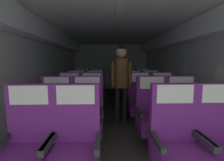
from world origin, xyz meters
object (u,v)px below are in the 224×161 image
at_px(seat_d_left_aisle, 95,94).
at_px(seat_e_right_aisle, 144,88).
at_px(seat_c_right_window, 140,102).
at_px(seat_d_left_window, 77,94).
at_px(seat_a_left_window, 27,147).
at_px(seat_c_left_aisle, 92,102).
at_px(seat_c_left_window, 69,102).
at_px(seat_e_right_window, 129,88).
at_px(seat_a_right_window, 177,145).
at_px(seat_e_left_window, 82,88).
at_px(seat_b_right_window, 153,116).
at_px(seat_c_right_aisle, 163,101).
at_px(seat_b_left_window, 56,117).
at_px(seat_b_right_aisle, 182,115).
at_px(seat_d_right_window, 133,93).
at_px(seat_a_left_aisle, 75,147).
at_px(seat_d_right_aisle, 151,93).
at_px(seat_e_left_aisle, 97,88).
at_px(seat_a_right_aisle, 222,144).
at_px(flight_attendant, 121,76).

xyz_separation_m(seat_d_left_aisle, seat_e_right_aisle, (1.56, 0.85, 0.00)).
bearing_deg(seat_c_right_window, seat_d_left_window, 150.65).
xyz_separation_m(seat_a_left_window, seat_c_left_aisle, (0.49, 1.76, 0.00)).
distance_m(seat_c_left_window, seat_e_right_window, 2.33).
height_order(seat_a_right_window, seat_e_left_window, same).
distance_m(seat_b_right_window, seat_c_right_aisle, 1.01).
distance_m(seat_d_left_window, seat_e_right_window, 1.78).
bearing_deg(seat_e_right_aisle, seat_b_left_window, -127.83).
bearing_deg(seat_a_left_window, seat_b_right_aisle, 23.39).
height_order(seat_b_left_window, seat_c_left_window, same).
relative_size(seat_b_right_window, seat_c_right_window, 1.00).
distance_m(seat_a_right_window, seat_e_left_window, 3.84).
relative_size(seat_c_right_aisle, seat_d_left_aisle, 1.00).
bearing_deg(seat_d_left_aisle, seat_a_right_window, -68.30).
height_order(seat_c_left_window, seat_d_right_window, same).
height_order(seat_d_left_window, seat_d_right_window, same).
bearing_deg(seat_a_left_aisle, seat_d_right_aisle, 59.89).
bearing_deg(seat_a_right_window, seat_e_left_aisle, 106.57).
bearing_deg(seat_c_left_window, seat_e_left_aisle, 74.27).
bearing_deg(seat_d_right_aisle, seat_d_right_window, -178.98).
bearing_deg(seat_e_left_window, seat_a_right_window, -66.35).
relative_size(seat_c_right_window, seat_d_right_aisle, 1.00).
bearing_deg(seat_d_right_aisle, seat_c_right_window, -119.22).
xyz_separation_m(seat_b_left_window, seat_d_left_window, (-0.01, 1.75, 0.00)).
xyz_separation_m(seat_b_left_window, seat_e_left_window, (-0.00, 2.63, 0.00)).
bearing_deg(seat_a_left_aisle, seat_a_right_aisle, 0.38).
relative_size(seat_d_left_aisle, flight_attendant, 0.66).
height_order(seat_a_left_window, seat_d_right_window, same).
distance_m(seat_b_right_aisle, seat_b_right_window, 0.49).
bearing_deg(seat_e_right_aisle, flight_attendant, -117.52).
xyz_separation_m(seat_c_right_aisle, seat_e_left_aisle, (-1.54, 1.73, 0.00)).
height_order(seat_a_right_aisle, seat_d_left_window, same).
distance_m(seat_c_right_window, seat_e_left_aisle, 2.02).
height_order(seat_c_left_aisle, seat_d_right_window, same).
distance_m(seat_b_left_window, flight_attendant, 1.52).
bearing_deg(seat_a_left_window, seat_b_left_window, 89.78).
bearing_deg(seat_a_right_window, seat_a_left_aisle, -179.76).
distance_m(seat_a_right_window, seat_d_right_aisle, 2.70).
bearing_deg(flight_attendant, seat_d_right_aisle, -133.81).
xyz_separation_m(seat_a_left_window, seat_d_left_window, (-0.00, 2.63, 0.00)).
xyz_separation_m(seat_c_right_aisle, seat_e_left_window, (-2.04, 1.74, 0.00)).
bearing_deg(seat_a_left_window, seat_d_right_window, 59.82).
bearing_deg(seat_e_left_window, seat_b_right_window, -59.45).
bearing_deg(flight_attendant, seat_c_left_window, -0.09).
bearing_deg(seat_e_right_window, seat_d_left_window, -150.08).
distance_m(seat_d_right_window, seat_e_right_window, 0.88).
bearing_deg(seat_a_right_aisle, seat_c_right_aisle, 90.03).
bearing_deg(seat_d_right_window, seat_d_left_aisle, 179.50).
distance_m(seat_b_left_window, seat_e_right_window, 3.05).
bearing_deg(seat_b_left_window, seat_d_left_aisle, 74.83).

